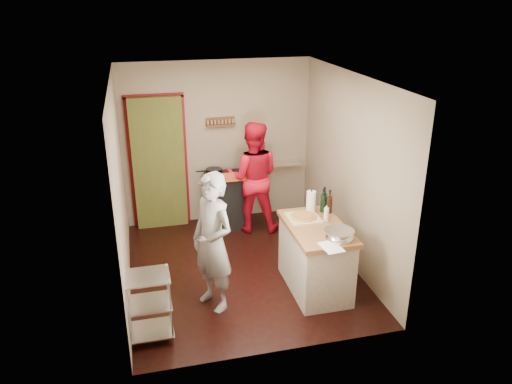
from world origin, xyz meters
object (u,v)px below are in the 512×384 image
stove (226,199)px  person_red (253,177)px  person_stripe (213,243)px  wire_shelving (149,304)px  island (316,256)px

stove → person_red: (0.40, -0.22, 0.43)m
stove → person_stripe: (-0.55, -2.17, 0.40)m
wire_shelving → stove: bearing=63.1°
person_stripe → wire_shelving: bearing=-90.2°
wire_shelving → person_red: bearing=54.3°
person_red → island: bearing=115.3°
person_stripe → person_red: (0.94, 1.94, 0.03)m
wire_shelving → person_red: person_red is taller
wire_shelving → person_stripe: size_ratio=0.47×
stove → island: bearing=-70.3°
wire_shelving → person_stripe: person_stripe is taller
stove → wire_shelving: 2.94m
stove → person_stripe: bearing=-104.2°
island → wire_shelving: bearing=-166.1°
island → person_stripe: size_ratio=0.77×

